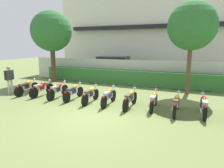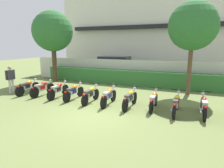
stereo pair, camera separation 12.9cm
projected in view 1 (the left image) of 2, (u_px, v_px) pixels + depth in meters
name	position (u px, v px, depth m)	size (l,w,h in m)	color
ground	(92.00, 117.00, 8.01)	(60.00, 60.00, 0.00)	olive
building	(157.00, 31.00, 20.92)	(19.84, 6.50, 8.62)	silver
compound_wall	(139.00, 72.00, 14.68)	(18.84, 0.30, 1.78)	silver
hedge_row	(136.00, 78.00, 14.11)	(15.08, 0.70, 1.09)	#337033
parked_car	(115.00, 67.00, 17.82)	(4.58, 2.25, 1.89)	navy
tree_near_inspector	(51.00, 32.00, 14.93)	(3.08, 3.08, 5.48)	#4C3823
tree_far_side	(192.00, 26.00, 10.99)	(2.74, 2.74, 5.33)	brown
motorcycle_in_row_0	(27.00, 87.00, 11.57)	(0.60, 1.87, 0.97)	black
motorcycle_in_row_1	(42.00, 88.00, 11.27)	(0.60, 1.91, 0.96)	black
motorcycle_in_row_2	(58.00, 90.00, 10.83)	(0.60, 1.96, 0.97)	black
motorcycle_in_row_3	(73.00, 92.00, 10.49)	(0.60, 1.89, 0.95)	black
motorcycle_in_row_4	(90.00, 94.00, 9.91)	(0.60, 1.79, 0.95)	black
motorcycle_in_row_5	(109.00, 96.00, 9.57)	(0.60, 1.90, 0.96)	black
motorcycle_in_row_6	(130.00, 98.00, 9.13)	(0.60, 1.89, 0.96)	black
motorcycle_in_row_7	(154.00, 100.00, 8.91)	(0.60, 1.79, 0.95)	black
motorcycle_in_row_8	(177.00, 103.00, 8.37)	(0.60, 1.96, 0.96)	black
motorcycle_in_row_9	(204.00, 105.00, 8.11)	(0.60, 1.87, 0.96)	black
inspector_person	(9.00, 77.00, 11.81)	(0.22, 0.67, 1.66)	silver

